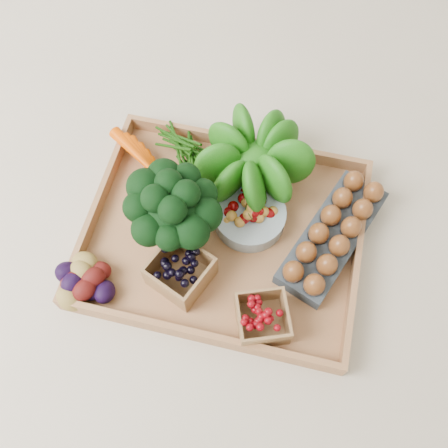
% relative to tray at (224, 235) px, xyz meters
% --- Properties ---
extents(ground, '(4.00, 4.00, 0.00)m').
position_rel_tray_xyz_m(ground, '(0.00, 0.00, -0.01)').
color(ground, beige).
rests_on(ground, ground).
extents(tray, '(0.55, 0.45, 0.01)m').
position_rel_tray_xyz_m(tray, '(0.00, 0.00, 0.00)').
color(tray, '#AB7448').
rests_on(tray, ground).
extents(carrots, '(0.18, 0.13, 0.04)m').
position_rel_tray_xyz_m(carrots, '(-0.17, 0.08, 0.03)').
color(carrots, '#E64C00').
rests_on(carrots, tray).
extents(lettuce, '(0.15, 0.15, 0.15)m').
position_rel_tray_xyz_m(lettuce, '(0.03, 0.15, 0.08)').
color(lettuce, '#0F570D').
rests_on(lettuce, tray).
extents(broccoli, '(0.18, 0.18, 0.14)m').
position_rel_tray_xyz_m(broccoli, '(-0.09, -0.03, 0.08)').
color(broccoli, black).
rests_on(broccoli, tray).
extents(cherry_bowl, '(0.15, 0.15, 0.04)m').
position_rel_tray_xyz_m(cherry_bowl, '(0.04, 0.04, 0.03)').
color(cherry_bowl, '#8C9EA5').
rests_on(cherry_bowl, tray).
extents(egg_carton, '(0.20, 0.31, 0.03)m').
position_rel_tray_xyz_m(egg_carton, '(0.22, 0.04, 0.02)').
color(egg_carton, '#363D44').
rests_on(egg_carton, tray).
extents(potatoes, '(0.13, 0.13, 0.07)m').
position_rel_tray_xyz_m(potatoes, '(-0.23, -0.17, 0.04)').
color(potatoes, '#3E0B09').
rests_on(potatoes, tray).
extents(punnet_blackberry, '(0.13, 0.13, 0.07)m').
position_rel_tray_xyz_m(punnet_blackberry, '(-0.06, -0.11, 0.04)').
color(punnet_blackberry, black).
rests_on(punnet_blackberry, tray).
extents(punnet_raspberry, '(0.12, 0.12, 0.06)m').
position_rel_tray_xyz_m(punnet_raspberry, '(0.11, -0.17, 0.04)').
color(punnet_raspberry, '#69040A').
rests_on(punnet_raspberry, tray).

